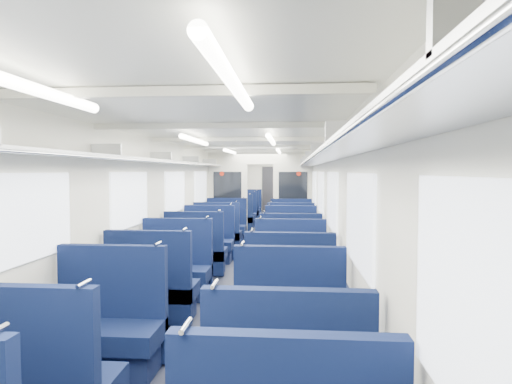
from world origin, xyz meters
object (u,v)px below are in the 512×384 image
object	(u,v)px
seat_7	(289,334)
seat_22	(241,216)
seat_8	(152,292)
seat_26	(248,210)
seat_14	(208,244)
seat_27	(291,210)
seat_10	(175,272)
seat_25	(291,213)
seat_21	(291,220)
seat_20	(236,219)
seat_16	(218,235)
seat_11	(290,274)
seat_19	(291,230)
seat_9	(290,296)
seat_12	(196,254)
seat_17	(291,236)
bulkhead	(260,193)
seat_24	(245,212)
seat_15	(291,245)
seat_13	(291,258)
seat_6	(107,331)
end_door	(271,191)
seat_23	(291,216)
seat_18	(226,228)

from	to	relation	value
seat_7	seat_22	bearing A→B (deg)	99.24
seat_8	seat_26	xyz separation A→B (m)	(0.00, 11.22, 0.00)
seat_14	seat_27	world-z (taller)	same
seat_10	seat_25	distance (m)	9.14
seat_21	seat_26	bearing A→B (deg)	115.91
seat_22	seat_27	distance (m)	2.80
seat_26	seat_20	bearing A→B (deg)	-90.00
seat_16	seat_11	bearing A→B (deg)	-64.67
seat_8	seat_19	xyz separation A→B (m)	(1.66, 5.64, 0.00)
seat_9	seat_22	distance (m)	9.17
seat_12	seat_25	bearing A→B (deg)	77.76
seat_17	seat_21	bearing A→B (deg)	90.00
seat_19	seat_22	distance (m)	3.75
seat_9	seat_17	distance (m)	4.61
seat_25	seat_17	bearing A→B (deg)	-90.00
bulkhead	seat_24	size ratio (longest dim) A/B	2.43
seat_22	seat_25	distance (m)	1.95
seat_27	seat_9	bearing A→B (deg)	-90.00
seat_20	seat_27	size ratio (longest dim) A/B	1.00
seat_22	seat_25	xyz separation A→B (m)	(1.66, 1.02, 0.00)
seat_19	seat_15	bearing A→B (deg)	-90.00
bulkhead	seat_17	size ratio (longest dim) A/B	2.43
seat_13	seat_19	distance (m)	3.44
seat_6	seat_10	world-z (taller)	same
end_door	seat_20	bearing A→B (deg)	-99.88
seat_21	seat_25	bearing A→B (deg)	90.00
seat_6	seat_20	world-z (taller)	same
seat_12	seat_23	distance (m)	6.73
seat_12	seat_10	bearing A→B (deg)	-90.00
seat_10	seat_14	world-z (taller)	same
seat_12	seat_24	size ratio (longest dim) A/B	1.00
seat_9	seat_19	world-z (taller)	same
seat_15	seat_19	bearing A→B (deg)	90.00
seat_22	bulkhead	bearing A→B (deg)	-72.12
seat_11	seat_23	size ratio (longest dim) A/B	1.00
seat_7	seat_11	world-z (taller)	same
end_door	seat_8	distance (m)	12.64
seat_19	seat_27	size ratio (longest dim) A/B	1.00
seat_16	seat_18	distance (m)	1.23
seat_25	seat_16	bearing A→B (deg)	-106.98
seat_16	seat_23	world-z (taller)	same
seat_10	seat_18	bearing A→B (deg)	90.00
seat_16	seat_18	world-z (taller)	same
seat_25	end_door	bearing A→B (deg)	107.84
bulkhead	seat_20	distance (m)	1.85
seat_11	seat_27	bearing A→B (deg)	90.00
seat_12	seat_25	size ratio (longest dim) A/B	1.00
seat_25	seat_7	bearing A→B (deg)	-90.00
seat_16	seat_21	bearing A→B (deg)	62.73
seat_21	seat_25	world-z (taller)	same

